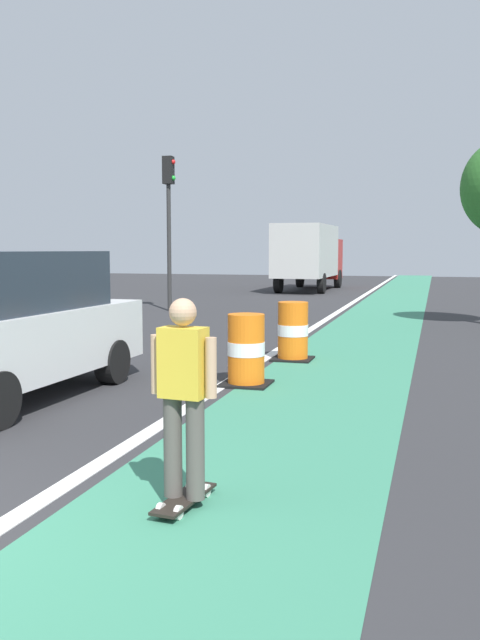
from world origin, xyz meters
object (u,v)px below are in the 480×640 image
object	(u,v)px
delivery_truck_down_block	(309,253)
pedestrian_waiting	(42,304)
parked_suv_nearest	(8,325)
traffic_barrel_mid	(293,332)
traffic_light_corner	(169,206)
skateboarder_on_lane	(184,396)
traffic_barrel_front	(246,351)
pedestrian_crossing	(24,303)

from	to	relation	value
delivery_truck_down_block	pedestrian_waiting	size ratio (longest dim) A/B	4.74
parked_suv_nearest	traffic_barrel_mid	size ratio (longest dim) A/B	4.27
traffic_light_corner	skateboarder_on_lane	bearing A→B (deg)	-67.94
traffic_barrel_front	traffic_barrel_mid	bearing A→B (deg)	85.41
traffic_barrel_front	delivery_truck_down_block	bearing A→B (deg)	97.98
pedestrian_waiting	pedestrian_crossing	bearing A→B (deg)	174.82
traffic_barrel_mid	pedestrian_crossing	world-z (taller)	pedestrian_crossing
skateboarder_on_lane	traffic_barrel_mid	distance (m)	7.54
traffic_barrel_mid	pedestrian_crossing	distance (m)	6.41
parked_suv_nearest	pedestrian_waiting	xyz separation A→B (m)	(-2.76, 5.26, -0.17)
pedestrian_crossing	traffic_barrel_mid	bearing A→B (deg)	-8.19
traffic_barrel_front	parked_suv_nearest	bearing A→B (deg)	-147.41
traffic_light_corner	traffic_barrel_front	bearing A→B (deg)	-63.16
skateboarder_on_lane	traffic_light_corner	world-z (taller)	traffic_light_corner
parked_suv_nearest	traffic_barrel_mid	bearing A→B (deg)	54.89
delivery_truck_down_block	pedestrian_waiting	bearing A→B (deg)	-96.26
parked_suv_nearest	pedestrian_crossing	distance (m)	6.22
parked_suv_nearest	pedestrian_waiting	world-z (taller)	parked_suv_nearest
skateboarder_on_lane	pedestrian_waiting	bearing A→B (deg)	127.80
delivery_truck_down_block	pedestrian_crossing	bearing A→B (deg)	-97.60
delivery_truck_down_block	traffic_light_corner	distance (m)	12.91
traffic_barrel_mid	pedestrian_waiting	distance (m)	5.92
traffic_light_corner	delivery_truck_down_block	bearing A→B (deg)	78.98
skateboarder_on_lane	pedestrian_crossing	bearing A→B (deg)	129.66
traffic_barrel_mid	pedestrian_waiting	xyz separation A→B (m)	(-5.85, 0.87, 0.33)
pedestrian_waiting	traffic_light_corner	bearing A→B (deg)	91.27
traffic_light_corner	pedestrian_crossing	size ratio (longest dim) A/B	3.17
traffic_barrel_mid	traffic_light_corner	world-z (taller)	traffic_light_corner
traffic_barrel_front	pedestrian_crossing	world-z (taller)	pedestrian_crossing
skateboarder_on_lane	traffic_barrel_front	distance (m)	5.04
pedestrian_crossing	delivery_truck_down_block	bearing A→B (deg)	82.40
skateboarder_on_lane	pedestrian_waiting	world-z (taller)	skateboarder_on_lane
traffic_barrel_front	traffic_barrel_mid	world-z (taller)	same
parked_suv_nearest	pedestrian_crossing	world-z (taller)	parked_suv_nearest
parked_suv_nearest	traffic_light_corner	bearing A→B (deg)	102.42
traffic_barrel_front	traffic_barrel_mid	xyz separation A→B (m)	(0.20, 2.55, 0.00)
parked_suv_nearest	pedestrian_waiting	size ratio (longest dim) A/B	2.89
parked_suv_nearest	traffic_light_corner	world-z (taller)	traffic_light_corner
traffic_barrel_mid	traffic_light_corner	size ratio (longest dim) A/B	0.21
pedestrian_waiting	skateboarder_on_lane	bearing A→B (deg)	-52.20
traffic_light_corner	pedestrian_waiting	distance (m)	8.51
pedestrian_waiting	traffic_barrel_mid	bearing A→B (deg)	-8.43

